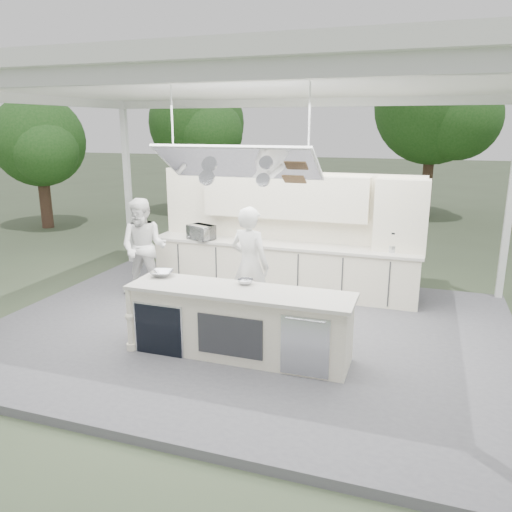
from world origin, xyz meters
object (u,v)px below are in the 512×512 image
(demo_island, at_px, (238,323))
(sous_chef, at_px, (144,248))
(back_counter, at_px, (281,267))
(head_chef, at_px, (250,265))

(demo_island, height_order, sous_chef, sous_chef)
(back_counter, distance_m, head_chef, 1.66)
(back_counter, bearing_deg, sous_chef, -157.28)
(demo_island, height_order, back_counter, same)
(head_chef, distance_m, sous_chef, 2.36)
(demo_island, relative_size, head_chef, 1.65)
(demo_island, bearing_deg, head_chef, 101.68)
(head_chef, bearing_deg, demo_island, 117.82)
(sous_chef, bearing_deg, demo_island, -46.91)
(demo_island, distance_m, head_chef, 1.33)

